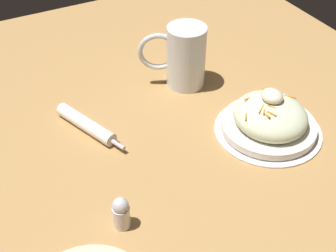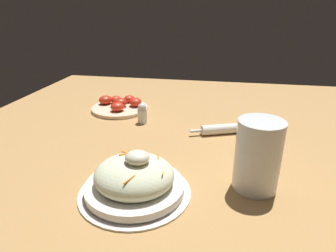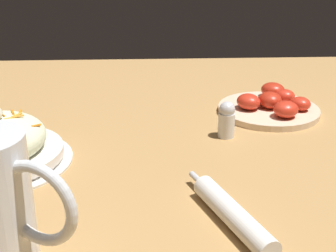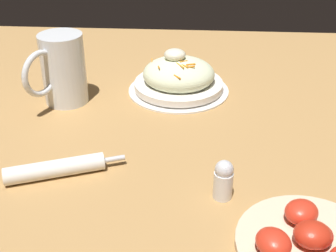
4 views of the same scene
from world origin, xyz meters
TOP-DOWN VIEW (x-y plane):
  - ground_plane at (0.00, 0.00)m, footprint 1.43×1.43m
  - napkin_roll at (0.12, 0.07)m, footprint 0.19×0.09m
  - tomato_plate at (-0.27, 0.22)m, footprint 0.20×0.20m
  - salt_shaker at (-0.15, 0.11)m, footprint 0.03×0.03m

SIDE VIEW (x-z plane):
  - ground_plane at x=0.00m, z-range 0.00..0.00m
  - napkin_roll at x=0.12m, z-range 0.00..0.03m
  - tomato_plate at x=-0.27m, z-range -0.01..0.04m
  - salt_shaker at x=-0.15m, z-range 0.00..0.07m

